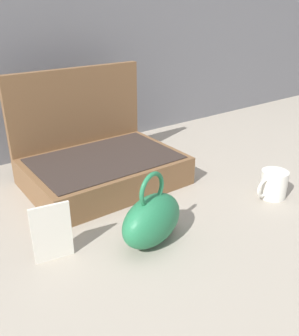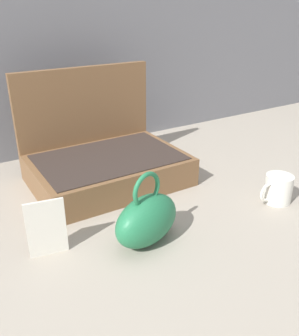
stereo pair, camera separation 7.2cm
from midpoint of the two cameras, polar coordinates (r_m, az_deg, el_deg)
name	(u,v)px [view 2 (the right image)]	position (r m, az deg, el deg)	size (l,w,h in m)	color
ground_plane	(153,203)	(1.10, 2.50, -5.54)	(6.00, 6.00, 0.00)	#9E9384
open_suitcase	(104,159)	(1.21, -5.41, 1.44)	(0.48, 0.35, 0.35)	brown
teal_pouch_handbag	(147,219)	(0.90, 1.88, -8.01)	(0.21, 0.15, 0.19)	#237247
coffee_mug	(278,189)	(1.16, 20.99, -3.07)	(0.12, 0.08, 0.08)	silver
info_card_left	(46,228)	(0.88, -13.48, -9.15)	(0.09, 0.01, 0.14)	silver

